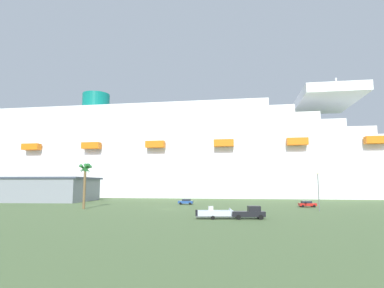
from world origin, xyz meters
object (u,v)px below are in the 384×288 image
(street_lamp, at_px, (318,186))
(small_boat_on_trailer, at_px, (218,213))
(cruise_ship, at_px, (168,160))
(pickup_truck, at_px, (250,213))
(palm_tree, at_px, (85,174))
(parked_car_blue_suv, at_px, (186,202))
(parked_car_red_hatchback, at_px, (307,204))

(street_lamp, bearing_deg, small_boat_on_trailer, -135.86)
(cruise_ship, height_order, pickup_truck, cruise_ship)
(palm_tree, xyz_separation_m, parked_car_blue_suv, (20.94, 19.97, -7.52))
(parked_car_blue_suv, bearing_deg, small_boat_on_trailer, -70.38)
(palm_tree, xyz_separation_m, street_lamp, (54.19, 3.61, -2.84))
(pickup_truck, distance_m, parked_car_red_hatchback, 33.70)
(palm_tree, bearing_deg, parked_car_red_hatchback, 15.86)
(street_lamp, bearing_deg, cruise_ship, 126.48)
(cruise_ship, relative_size, small_boat_on_trailer, 37.84)
(pickup_truck, height_order, parked_car_blue_suv, pickup_truck)
(cruise_ship, bearing_deg, pickup_truck, -67.21)
(small_boat_on_trailer, xyz_separation_m, parked_car_red_hatchback, (19.77, 31.39, -0.13))
(street_lamp, bearing_deg, pickup_truck, -128.79)
(parked_car_red_hatchback, relative_size, parked_car_blue_suv, 1.06)
(street_lamp, xyz_separation_m, parked_car_red_hatchback, (-0.60, 11.62, -4.68))
(parked_car_red_hatchback, bearing_deg, street_lamp, -87.06)
(street_lamp, distance_m, parked_car_blue_suv, 37.35)
(cruise_ship, height_order, small_boat_on_trailer, cruise_ship)
(small_boat_on_trailer, height_order, parked_car_blue_suv, small_boat_on_trailer)
(cruise_ship, height_order, parked_car_red_hatchback, cruise_ship)
(small_boat_on_trailer, bearing_deg, parked_car_red_hatchback, 57.79)
(palm_tree, height_order, street_lamp, palm_tree)
(cruise_ship, relative_size, pickup_truck, 50.07)
(palm_tree, distance_m, parked_car_red_hatchback, 56.22)
(cruise_ship, xyz_separation_m, street_lamp, (53.26, -72.02, -11.75))
(street_lamp, xyz_separation_m, parked_car_blue_suv, (-33.25, 16.36, -4.68))
(small_boat_on_trailer, height_order, parked_car_red_hatchback, small_boat_on_trailer)
(small_boat_on_trailer, bearing_deg, palm_tree, 154.46)
(small_boat_on_trailer, relative_size, parked_car_blue_suv, 1.83)
(parked_car_red_hatchback, bearing_deg, small_boat_on_trailer, -122.21)
(cruise_ship, bearing_deg, street_lamp, -53.52)
(cruise_ship, relative_size, parked_car_red_hatchback, 65.28)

